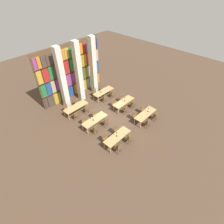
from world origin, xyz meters
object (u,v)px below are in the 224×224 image
(desk_lamp_3, at_px, (125,98))
(desk_lamp_2, at_px, (93,117))
(chair_5, at_px, (135,116))
(chair_23, at_px, (103,89))
(chair_0, at_px, (118,148))
(chair_15, at_px, (122,98))
(chair_10, at_px, (106,122))
(desk_lamp_4, at_px, (101,90))
(reading_table_5, at_px, (104,92))
(chair_13, at_px, (114,103))
(chair_16, at_px, (75,115))
(chair_1, at_px, (105,138))
(desk_lamp_0, at_px, (117,133))
(reading_table_1, at_px, (145,114))
(reading_table_2, at_px, (95,120))
(reading_table_4, at_px, (76,107))
(reading_table_0, at_px, (117,137))
(chair_22, at_px, (112,93))
(chair_18, at_px, (86,109))
(pillar_center, at_px, (79,73))
(chair_3, at_px, (116,130))
(reading_table_3, at_px, (124,102))
(chair_19, at_px, (77,103))
(chair_14, at_px, (133,104))
(desk_lamp_1, at_px, (148,109))
(chair_20, at_px, (104,98))
(chair_4, at_px, (148,123))
(pillar_right, at_px, (93,67))
(chair_6, at_px, (155,116))
(chair_2, at_px, (129,139))
(chair_17, at_px, (66,109))
(chair_9, at_px, (84,121))
(chair_21, at_px, (95,93))
(chair_7, at_px, (143,109))

(desk_lamp_3, bearing_deg, desk_lamp_2, 177.46)
(chair_5, distance_m, chair_23, 5.42)
(chair_0, xyz_separation_m, chair_15, (4.96, 3.92, 0.00))
(chair_10, relative_size, desk_lamp_4, 2.13)
(reading_table_5, bearing_deg, desk_lamp_4, 174.69)
(chair_13, relative_size, chair_23, 1.00)
(chair_13, distance_m, desk_lamp_3, 1.15)
(chair_16, bearing_deg, desk_lamp_2, -75.30)
(chair_1, bearing_deg, desk_lamp_0, 133.11)
(reading_table_1, relative_size, reading_table_2, 1.00)
(reading_table_5, bearing_deg, chair_0, -126.00)
(reading_table_4, bearing_deg, desk_lamp_4, 0.12)
(reading_table_0, height_order, chair_22, chair_22)
(chair_1, distance_m, chair_5, 3.71)
(chair_1, distance_m, chair_10, 1.88)
(desk_lamp_3, relative_size, chair_18, 0.52)
(pillar_center, height_order, chair_3, pillar_center)
(reading_table_3, distance_m, chair_19, 4.57)
(desk_lamp_3, distance_m, chair_22, 2.14)
(chair_0, height_order, reading_table_2, chair_0)
(chair_0, bearing_deg, pillar_center, 71.10)
(chair_5, bearing_deg, pillar_center, -78.87)
(chair_10, bearing_deg, chair_14, -2.14)
(chair_1, relative_size, desk_lamp_1, 1.90)
(chair_20, bearing_deg, chair_1, -133.93)
(chair_20, bearing_deg, chair_5, -90.41)
(reading_table_0, distance_m, desk_lamp_1, 4.09)
(reading_table_4, bearing_deg, reading_table_0, -91.01)
(chair_14, relative_size, reading_table_5, 0.37)
(reading_table_0, height_order, chair_0, chair_0)
(chair_4, bearing_deg, pillar_center, 99.10)
(chair_3, distance_m, desk_lamp_1, 3.58)
(chair_22, bearing_deg, pillar_right, 103.55)
(pillar_center, distance_m, chair_6, 8.20)
(chair_19, bearing_deg, desk_lamp_0, 82.68)
(desk_lamp_2, bearing_deg, reading_table_4, 86.86)
(pillar_center, relative_size, reading_table_1, 2.53)
(chair_2, xyz_separation_m, chair_17, (-1.16, 6.66, 0.00))
(chair_13, bearing_deg, chair_3, 45.14)
(reading_table_0, height_order, chair_10, chair_10)
(chair_9, height_order, reading_table_5, chair_9)
(reading_table_0, xyz_separation_m, desk_lamp_2, (-0.05, 2.71, 0.39))
(chair_14, xyz_separation_m, chair_22, (-0.07, 2.71, 0.00))
(chair_6, bearing_deg, chair_21, 100.31)
(reading_table_3, bearing_deg, chair_7, -73.25)
(chair_5, relative_size, chair_9, 1.00)
(chair_6, xyz_separation_m, chair_16, (-4.87, 5.32, 0.00))
(pillar_center, relative_size, reading_table_2, 2.53)
(desk_lamp_4, bearing_deg, reading_table_0, -122.30)
(chair_5, xyz_separation_m, desk_lamp_4, (0.26, 4.64, 0.53))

